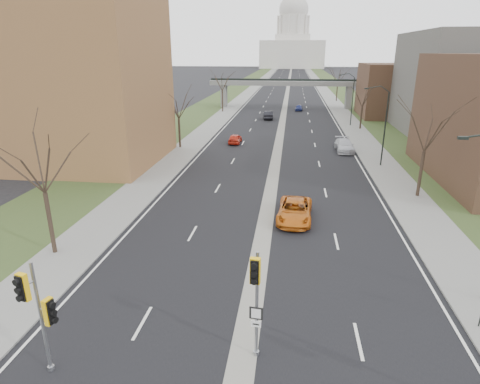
% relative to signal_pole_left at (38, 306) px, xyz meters
% --- Properties ---
extents(ground, '(700.00, 700.00, 0.00)m').
position_rel_signal_pole_left_xyz_m(ground, '(7.49, 1.53, -3.22)').
color(ground, black).
rests_on(ground, ground).
extents(road_surface, '(20.00, 600.00, 0.01)m').
position_rel_signal_pole_left_xyz_m(road_surface, '(7.49, 151.53, -3.22)').
color(road_surface, black).
rests_on(road_surface, ground).
extents(median_strip, '(1.20, 600.00, 0.02)m').
position_rel_signal_pole_left_xyz_m(median_strip, '(7.49, 151.53, -3.22)').
color(median_strip, gray).
rests_on(median_strip, ground).
extents(sidewalk_right, '(4.00, 600.00, 0.12)m').
position_rel_signal_pole_left_xyz_m(sidewalk_right, '(19.49, 151.53, -3.16)').
color(sidewalk_right, gray).
rests_on(sidewalk_right, ground).
extents(sidewalk_left, '(4.00, 600.00, 0.12)m').
position_rel_signal_pole_left_xyz_m(sidewalk_left, '(-4.51, 151.53, -3.16)').
color(sidewalk_left, gray).
rests_on(sidewalk_left, ground).
extents(grass_verge_right, '(8.00, 600.00, 0.10)m').
position_rel_signal_pole_left_xyz_m(grass_verge_right, '(25.49, 151.53, -3.17)').
color(grass_verge_right, '#2E431E').
rests_on(grass_verge_right, ground).
extents(grass_verge_left, '(8.00, 600.00, 0.10)m').
position_rel_signal_pole_left_xyz_m(grass_verge_left, '(-10.51, 151.53, -3.17)').
color(grass_verge_left, '#2E431E').
rests_on(grass_verge_left, ground).
extents(apartment_building, '(25.00, 16.00, 22.00)m').
position_rel_signal_pole_left_xyz_m(apartment_building, '(-18.51, 31.53, 7.78)').
color(apartment_building, brown).
rests_on(apartment_building, ground).
extents(commercial_block_mid, '(18.00, 22.00, 15.00)m').
position_rel_signal_pole_left_xyz_m(commercial_block_mid, '(35.49, 53.53, 4.28)').
color(commercial_block_mid, '#615F59').
rests_on(commercial_block_mid, ground).
extents(commercial_block_far, '(14.00, 14.00, 10.00)m').
position_rel_signal_pole_left_xyz_m(commercial_block_far, '(29.49, 71.53, 1.78)').
color(commercial_block_far, '#4F3225').
rests_on(commercial_block_far, ground).
extents(pedestrian_bridge, '(34.00, 3.00, 6.45)m').
position_rel_signal_pole_left_xyz_m(pedestrian_bridge, '(7.49, 81.53, 1.62)').
color(pedestrian_bridge, slate).
rests_on(pedestrian_bridge, ground).
extents(capitol, '(48.00, 42.00, 55.75)m').
position_rel_signal_pole_left_xyz_m(capitol, '(7.49, 321.53, 15.38)').
color(capitol, silver).
rests_on(capitol, ground).
extents(streetlight_mid, '(2.61, 0.20, 8.70)m').
position_rel_signal_pole_left_xyz_m(streetlight_mid, '(18.48, 33.53, 3.73)').
color(streetlight_mid, black).
rests_on(streetlight_mid, sidewalk_right).
extents(streetlight_far, '(2.61, 0.20, 8.70)m').
position_rel_signal_pole_left_xyz_m(streetlight_far, '(18.48, 59.53, 3.73)').
color(streetlight_far, black).
rests_on(streetlight_far, sidewalk_right).
extents(tree_left_a, '(7.20, 7.20, 9.40)m').
position_rel_signal_pole_left_xyz_m(tree_left_a, '(-5.51, 9.53, 3.41)').
color(tree_left_a, '#382B21').
rests_on(tree_left_a, sidewalk_left).
extents(tree_left_b, '(6.75, 6.75, 8.81)m').
position_rel_signal_pole_left_xyz_m(tree_left_b, '(-5.51, 39.53, 3.01)').
color(tree_left_b, '#382B21').
rests_on(tree_left_b, sidewalk_left).
extents(tree_left_c, '(7.65, 7.65, 9.99)m').
position_rel_signal_pole_left_xyz_m(tree_left_c, '(-5.51, 73.53, 3.82)').
color(tree_left_c, '#382B21').
rests_on(tree_left_c, sidewalk_left).
extents(tree_right_a, '(7.20, 7.20, 9.40)m').
position_rel_signal_pole_left_xyz_m(tree_right_a, '(20.49, 23.53, 3.41)').
color(tree_right_a, '#382B21').
rests_on(tree_right_a, sidewalk_right).
extents(tree_right_b, '(6.30, 6.30, 8.22)m').
position_rel_signal_pole_left_xyz_m(tree_right_b, '(20.49, 56.53, 2.60)').
color(tree_right_b, '#382B21').
rests_on(tree_right_b, sidewalk_right).
extents(tree_right_c, '(7.65, 7.65, 9.99)m').
position_rel_signal_pole_left_xyz_m(tree_right_c, '(20.49, 96.53, 3.82)').
color(tree_right_c, '#382B21').
rests_on(tree_right_c, sidewalk_right).
extents(signal_pole_left, '(1.05, 0.82, 4.92)m').
position_rel_signal_pole_left_xyz_m(signal_pole_left, '(0.00, 0.00, 0.00)').
color(signal_pole_left, gray).
rests_on(signal_pole_left, ground).
extents(signal_pole_median, '(0.57, 0.81, 4.90)m').
position_rel_signal_pole_left_xyz_m(signal_pole_median, '(8.01, 1.86, 0.19)').
color(signal_pole_median, gray).
rests_on(signal_pole_median, ground).
extents(car_left_near, '(1.64, 3.95, 1.34)m').
position_rel_signal_pole_left_xyz_m(car_left_near, '(1.40, 43.25, -2.55)').
color(car_left_near, red).
rests_on(car_left_near, ground).
extents(car_left_far, '(2.23, 4.86, 1.54)m').
position_rel_signal_pole_left_xyz_m(car_left_far, '(4.62, 65.32, -2.45)').
color(car_left_far, black).
rests_on(car_left_far, ground).
extents(car_right_near, '(2.81, 5.58, 1.52)m').
position_rel_signal_pole_left_xyz_m(car_right_near, '(9.66, 16.93, -2.46)').
color(car_right_near, '#C36014').
rests_on(car_right_near, ground).
extents(car_right_mid, '(2.32, 5.37, 1.54)m').
position_rel_signal_pole_left_xyz_m(car_right_mid, '(16.04, 40.27, -2.45)').
color(car_right_mid, '#B1B3B9').
rests_on(car_right_mid, ground).
extents(car_right_far, '(1.76, 3.80, 1.26)m').
position_rel_signal_pole_left_xyz_m(car_right_far, '(10.65, 77.76, -2.59)').
color(car_right_far, navy).
rests_on(car_right_far, ground).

